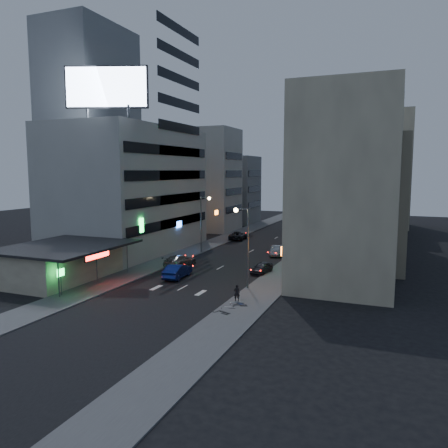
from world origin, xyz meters
The scene contains 29 objects.
ground centered at (0.00, 0.00, 0.00)m, with size 180.00×180.00×0.00m, color black.
sidewalk_left centered at (-8.00, 30.00, 0.06)m, with size 4.00×120.00×0.12m, color #4C4C4F.
sidewalk_right centered at (8.00, 30.00, 0.06)m, with size 4.00×120.00×0.12m, color #4C4C4F.
food_court centered at (-13.90, 2.00, 1.98)m, with size 11.00×13.00×3.88m.
white_building centered at (-17.00, 20.00, 9.00)m, with size 14.00×24.00×18.00m, color #AEADA9.
grey_tower centered at (-26.00, 23.00, 17.00)m, with size 10.00×14.00×34.00m, color slate.
shophouse_near centered at (15.00, 10.50, 10.00)m, with size 10.00×11.00×20.00m, color beige.
shophouse_mid centered at (15.50, 22.00, 8.00)m, with size 11.00×12.00×16.00m, color gray.
shophouse_far centered at (15.00, 35.00, 11.00)m, with size 10.00×14.00×22.00m, color beige.
far_left_a centered at (-15.50, 45.00, 10.00)m, with size 11.00×10.00×20.00m, color #AEADA9.
far_left_b centered at (-16.00, 58.00, 7.50)m, with size 12.00×10.00×15.00m, color slate.
far_right_a centered at (15.50, 50.00, 9.00)m, with size 11.00×12.00×18.00m, color gray.
far_right_b centered at (16.00, 64.00, 12.00)m, with size 12.00×12.00×24.00m, color beige.
billboard centered at (-12.99, 9.97, 21.66)m, with size 9.52×3.75×6.20m.
street_lamp_right_near centered at (5.90, 6.00, 5.36)m, with size 1.60×0.44×8.02m.
street_lamp_left centered at (-5.90, 22.00, 5.36)m, with size 1.60×0.44×8.02m.
street_lamp_right_far centered at (5.90, 40.00, 5.36)m, with size 1.60×0.44×8.02m.
parked_car_right_near centered at (5.60, 13.01, 0.64)m, with size 1.52×3.78×1.29m, color #2A2A2F.
parked_car_right_mid centered at (4.37, 24.04, 0.69)m, with size 1.46×4.18×1.38m, color #919498.
parked_car_left centered at (-5.60, 35.52, 0.71)m, with size 2.34×5.08×1.41m, color #2A2A30.
parked_car_right_far centered at (4.78, 35.23, 0.73)m, with size 2.05×5.05×1.46m, color #94959B.
road_car_blue centered at (-2.44, 7.48, 0.79)m, with size 1.67×4.78×1.58m, color navy.
road_car_silver centered at (-5.00, 12.96, 0.72)m, with size 2.02×4.98×1.44m, color #9DA0A4.
person centered at (6.83, 1.41, 0.89)m, with size 0.56×0.37×1.54m, color black.
scooter_black_a centered at (7.58, -2.01, 0.70)m, with size 1.88×0.63×1.15m, color black, non-canonical shape.
scooter_silver_a centered at (7.35, -0.25, 0.63)m, with size 1.66×0.55×1.01m, color silver, non-canonical shape.
scooter_blue centered at (7.99, 0.60, 0.62)m, with size 1.65×0.55×1.01m, color navy, non-canonical shape.
scooter_black_b centered at (8.05, 0.74, 0.67)m, with size 1.81×0.60×1.11m, color black, non-canonical shape.
scooter_silver_b centered at (7.47, 1.37, 0.66)m, with size 1.78×0.59×1.09m, color silver, non-canonical shape.
Camera 1 is at (20.08, -34.41, 11.79)m, focal length 35.00 mm.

